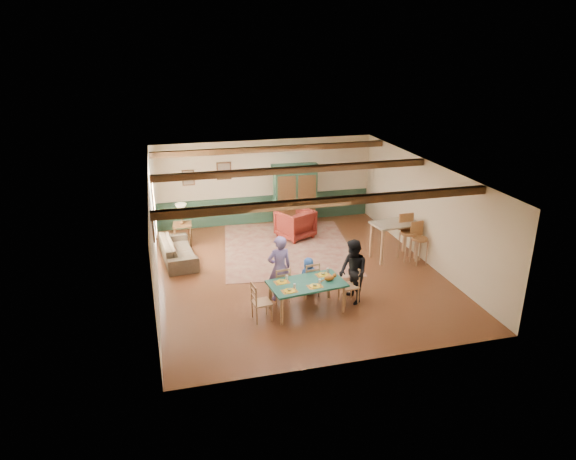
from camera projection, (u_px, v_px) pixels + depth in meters
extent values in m
plane|color=#512817|center=(298.00, 272.00, 13.19)|extent=(8.00, 8.00, 0.00)
cube|color=beige|center=(265.00, 182.00, 16.34)|extent=(7.00, 0.02, 2.70)
cube|color=beige|center=(154.00, 236.00, 11.90)|extent=(0.02, 8.00, 2.70)
cube|color=beige|center=(426.00, 212.00, 13.53)|extent=(0.02, 8.00, 2.70)
cube|color=silver|center=(299.00, 170.00, 12.24)|extent=(7.00, 8.00, 0.02)
cube|color=#1E3829|center=(266.00, 209.00, 16.64)|extent=(6.95, 0.03, 0.90)
cube|color=#331E0E|center=(330.00, 202.00, 10.18)|extent=(6.95, 0.16, 0.16)
cube|color=#331E0E|center=(295.00, 170.00, 12.63)|extent=(6.95, 0.16, 0.16)
cube|color=#331E0E|center=(272.00, 149.00, 14.99)|extent=(6.95, 0.16, 0.16)
imported|color=#7360A4|center=(279.00, 268.00, 11.58)|extent=(0.61, 0.44, 1.56)
imported|color=black|center=(353.00, 272.00, 11.48)|extent=(0.65, 0.79, 1.49)
imported|color=#2A55A8|center=(308.00, 276.00, 11.95)|extent=(0.48, 0.34, 0.91)
cube|color=tan|center=(288.00, 248.00, 14.71)|extent=(4.09, 4.66, 0.01)
cube|color=#132F22|center=(295.00, 197.00, 15.97)|extent=(1.47, 0.66, 2.03)
imported|color=#4D100F|center=(295.00, 224.00, 15.36)|extent=(1.26, 1.27, 0.88)
imported|color=#403528|center=(178.00, 250.00, 13.82)|extent=(0.98, 2.10, 0.59)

